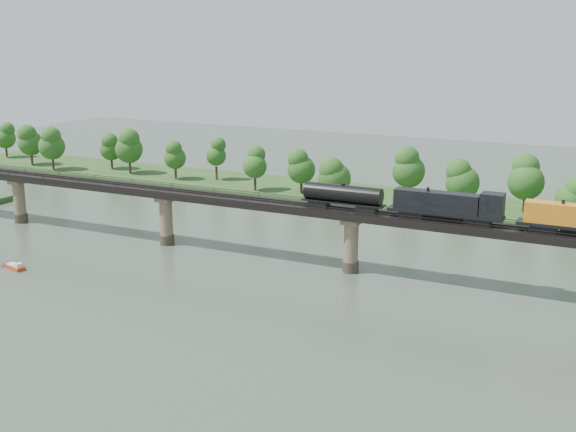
% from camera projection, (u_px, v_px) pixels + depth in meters
% --- Properties ---
extents(ground, '(400.00, 400.00, 0.00)m').
position_uv_depth(ground, '(277.00, 332.00, 104.51)').
color(ground, '#374536').
rests_on(ground, ground).
extents(far_bank, '(300.00, 24.00, 1.60)m').
position_uv_depth(far_bank, '(430.00, 204.00, 178.48)').
color(far_bank, '#27481D').
rests_on(far_bank, ground).
extents(bridge, '(236.00, 30.00, 11.50)m').
position_uv_depth(bridge, '(351.00, 243.00, 129.32)').
color(bridge, '#473A2D').
rests_on(bridge, ground).
extents(bridge_superstructure, '(220.00, 4.90, 0.75)m').
position_uv_depth(bridge_superstructure, '(352.00, 208.00, 127.73)').
color(bridge_superstructure, black).
rests_on(bridge_superstructure, bridge).
extents(far_treeline, '(289.06, 17.54, 13.60)m').
position_uv_depth(far_treeline, '(394.00, 172.00, 176.01)').
color(far_treeline, '#382619').
rests_on(far_treeline, far_bank).
extents(freight_train, '(78.36, 3.05, 5.39)m').
position_uv_depth(freight_train, '(536.00, 215.00, 114.16)').
color(freight_train, black).
rests_on(freight_train, bridge).
extents(motorboat, '(4.95, 2.86, 1.31)m').
position_uv_depth(motorboat, '(15.00, 267.00, 132.04)').
color(motorboat, '#B83615').
rests_on(motorboat, ground).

